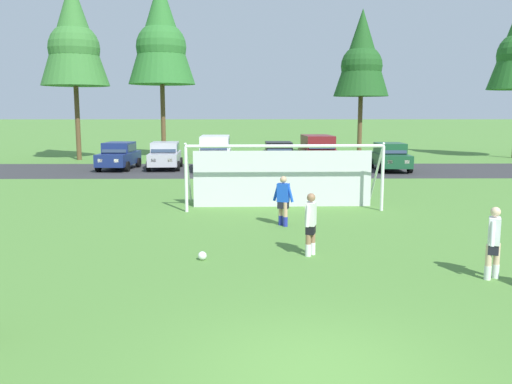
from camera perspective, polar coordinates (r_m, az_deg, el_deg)
name	(u,v)px	position (r m, az deg, el deg)	size (l,w,h in m)	color
ground_plane	(273,201)	(22.73, 1.79, -0.93)	(400.00, 400.00, 0.00)	#518438
parking_lot_strip	(266,170)	(34.21, 1.00, 2.29)	(52.00, 8.40, 0.01)	#333335
soccer_ball	(202,256)	(13.90, -5.64, -6.66)	(0.22, 0.22, 0.22)	white
soccer_goal	(283,175)	(21.00, 2.86, 1.84)	(7.47, 2.12, 2.57)	white
player_striker_near	(494,243)	(13.27, 23.62, -4.92)	(0.43, 0.68, 1.64)	beige
player_defender_far	(311,224)	(14.18, 5.75, -3.40)	(0.36, 0.70, 1.64)	#936B4C
player_winger_left	(283,201)	(17.72, 2.86, -0.95)	(0.69, 0.40, 1.64)	tan
parked_car_slot_far_left	(119,156)	(35.79, -14.17, 3.71)	(2.24, 4.31, 1.72)	navy
parked_car_slot_left	(165,155)	(35.39, -9.51, 3.80)	(2.23, 4.30, 1.72)	#B2B2BC
parked_car_slot_center_left	(215,153)	(34.23, -4.30, 4.14)	(2.19, 4.63, 2.16)	silver
parked_car_slot_center	(279,155)	(35.17, 2.38, 3.89)	(2.09, 4.23, 1.72)	black
parked_car_slot_center_right	(318,152)	(34.95, 6.50, 4.20)	(2.35, 4.71, 2.16)	maroon
parked_car_slot_right	(390,157)	(34.99, 13.88, 3.62)	(2.10, 4.23, 1.72)	#194C2D
tree_left_edge	(73,36)	(43.83, -18.58, 15.24)	(4.99, 4.99, 13.30)	brown
tree_mid_left	(161,35)	(44.27, -9.92, 15.90)	(5.17, 5.17, 13.78)	brown
tree_center_back	(362,56)	(45.03, 11.03, 13.83)	(4.35, 4.35, 11.61)	brown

